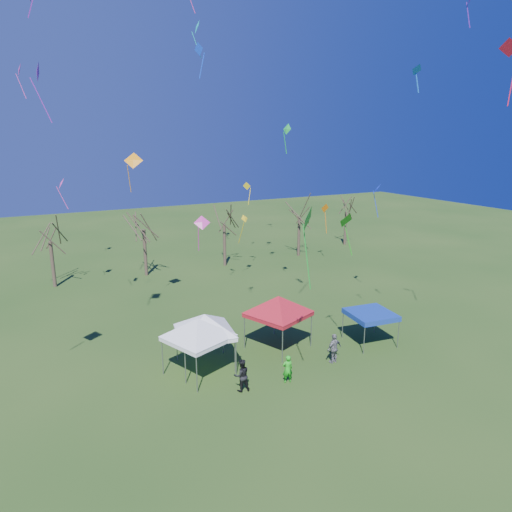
{
  "coord_description": "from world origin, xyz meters",
  "views": [
    {
      "loc": [
        -12.82,
        -19.34,
        13.24
      ],
      "look_at": [
        -1.17,
        3.0,
        6.73
      ],
      "focal_mm": 32.0,
      "sensor_mm": 36.0,
      "label": 1
    }
  ],
  "objects": [
    {
      "name": "tent_blue",
      "position": [
        6.85,
        2.03,
        2.0
      ],
      "size": [
        3.09,
        3.09,
        2.17
      ],
      "rotation": [
        0.0,
        0.0,
        -0.12
      ],
      "color": "gray",
      "rests_on": "ground"
    },
    {
      "name": "kite_22",
      "position": [
        5.65,
        18.45,
        5.89
      ],
      "size": [
        0.98,
        0.86,
        2.75
      ],
      "rotation": [
        0.0,
        0.0,
        0.28
      ],
      "color": "gold",
      "rests_on": "ground"
    },
    {
      "name": "person_dark",
      "position": [
        -3.3,
        0.59,
        0.91
      ],
      "size": [
        0.97,
        0.81,
        1.82
      ],
      "primitive_type": "imported",
      "rotation": [
        0.0,
        0.0,
        3.0
      ],
      "color": "black",
      "rests_on": "ground"
    },
    {
      "name": "kite_2",
      "position": [
        -11.59,
        24.91,
        18.64
      ],
      "size": [
        0.6,
        1.13,
        2.78
      ],
      "rotation": [
        0.0,
        0.0,
        4.66
      ],
      "color": "#F636BF",
      "rests_on": "ground"
    },
    {
      "name": "kite_1",
      "position": [
        -4.8,
        1.94,
        9.11
      ],
      "size": [
        0.96,
        0.8,
        1.84
      ],
      "rotation": [
        0.0,
        0.0,
        5.98
      ],
      "color": "#CA2C95",
      "rests_on": "ground"
    },
    {
      "name": "kite_19",
      "position": [
        6.62,
        19.8,
        8.8
      ],
      "size": [
        0.74,
        0.8,
        2.18
      ],
      "rotation": [
        0.0,
        0.0,
        2.22
      ],
      "color": "yellow",
      "rests_on": "ground"
    },
    {
      "name": "kite_11",
      "position": [
        -5.52,
        12.93,
        11.77
      ],
      "size": [
        1.51,
        1.26,
        2.81
      ],
      "rotation": [
        0.0,
        0.0,
        5.89
      ],
      "color": "orange",
      "rests_on": "ground"
    },
    {
      "name": "tent_red",
      "position": [
        1.08,
        4.23,
        3.32
      ],
      "size": [
        4.33,
        4.33,
        4.11
      ],
      "rotation": [
        0.0,
        0.0,
        0.38
      ],
      "color": "gray",
      "rests_on": "ground"
    },
    {
      "name": "kite_0",
      "position": [
        9.81,
        -3.36,
        17.57
      ],
      "size": [
        0.9,
        1.11,
        3.3
      ],
      "rotation": [
        0.0,
        0.0,
        1.99
      ],
      "color": "red",
      "rests_on": "ground"
    },
    {
      "name": "tree_3",
      "position": [
        6.03,
        24.04,
        6.08
      ],
      "size": [
        3.59,
        3.59,
        7.91
      ],
      "color": "#3D2D21",
      "rests_on": "ground"
    },
    {
      "name": "kite_5",
      "position": [
        -1.47,
        -2.51,
        9.7
      ],
      "size": [
        1.17,
        1.14,
        3.97
      ],
      "rotation": [
        0.0,
        0.0,
        3.9
      ],
      "color": "green",
      "rests_on": "ground"
    },
    {
      "name": "tree_1",
      "position": [
        -10.77,
        24.65,
        5.79
      ],
      "size": [
        3.42,
        3.42,
        7.54
      ],
      "color": "#3D2D21",
      "rests_on": "ground"
    },
    {
      "name": "person_grey",
      "position": [
        3.05,
        0.88,
        0.93
      ],
      "size": [
        1.15,
        0.62,
        1.87
      ],
      "primitive_type": "imported",
      "rotation": [
        0.0,
        0.0,
        3.3
      ],
      "color": "slate",
      "rests_on": "ground"
    },
    {
      "name": "kite_27",
      "position": [
        3.5,
        0.94,
        8.72
      ],
      "size": [
        1.16,
        0.85,
        2.55
      ],
      "rotation": [
        0.0,
        0.0,
        3.37
      ],
      "color": "#209F18",
      "rests_on": "ground"
    },
    {
      "name": "kite_13",
      "position": [
        -9.65,
        20.91,
        9.67
      ],
      "size": [
        0.77,
        1.08,
        2.67
      ],
      "rotation": [
        0.0,
        0.0,
        4.65
      ],
      "color": "#F837B4",
      "rests_on": "ground"
    },
    {
      "name": "kite_18",
      "position": [
        5.28,
        10.47,
        13.86
      ],
      "size": [
        0.45,
        0.88,
        2.2
      ],
      "rotation": [
        0.0,
        0.0,
        4.92
      ],
      "color": "green",
      "rests_on": "ground"
    },
    {
      "name": "tent_white_west",
      "position": [
        -4.66,
        3.43,
        3.17
      ],
      "size": [
        4.16,
        4.16,
        3.93
      ],
      "rotation": [
        0.0,
        0.0,
        0.37
      ],
      "color": "gray",
      "rests_on": "ground"
    },
    {
      "name": "tree_4",
      "position": [
        15.36,
        24.0,
        6.06
      ],
      "size": [
        3.58,
        3.58,
        7.89
      ],
      "color": "#3D2D21",
      "rests_on": "ground"
    },
    {
      "name": "kite_7",
      "position": [
        -11.02,
        11.54,
        16.93
      ],
      "size": [
        0.97,
        1.19,
        3.43
      ],
      "rotation": [
        0.0,
        0.0,
        4.56
      ],
      "color": "purple",
      "rests_on": "ground"
    },
    {
      "name": "ground",
      "position": [
        0.0,
        0.0,
        0.0
      ],
      "size": [
        140.0,
        140.0,
        0.0
      ],
      "primitive_type": "plane",
      "color": "#234416",
      "rests_on": "ground"
    },
    {
      "name": "kite_24",
      "position": [
        -1.91,
        9.13,
        18.51
      ],
      "size": [
        0.54,
        0.84,
        2.17
      ],
      "rotation": [
        0.0,
        0.0,
        1.89
      ],
      "color": "blue",
      "rests_on": "ground"
    },
    {
      "name": "tree_5",
      "position": [
        23.72,
        26.07,
        5.73
      ],
      "size": [
        3.39,
        3.39,
        7.46
      ],
      "color": "#3D2D21",
      "rests_on": "ground"
    },
    {
      "name": "kite_25",
      "position": [
        5.41,
        -1.6,
        16.5
      ],
      "size": [
        0.64,
        0.44,
        1.38
      ],
      "rotation": [
        0.0,
        0.0,
        3.18
      ],
      "color": "blue",
      "rests_on": "ground"
    },
    {
      "name": "kite_12",
      "position": [
        16.27,
        20.43,
        5.93
      ],
      "size": [
        1.08,
        0.49,
        3.31
      ],
      "rotation": [
        0.0,
        0.0,
        3.23
      ],
      "color": "orange",
      "rests_on": "ground"
    },
    {
      "name": "tent_white_mid",
      "position": [
        -4.06,
        3.94,
        3.15
      ],
      "size": [
        4.37,
        4.37,
        3.9
      ],
      "rotation": [
        0.0,
        0.0,
        -0.15
      ],
      "color": "gray",
      "rests_on": "ground"
    },
    {
      "name": "person_green",
      "position": [
        -0.65,
        0.2,
        0.81
      ],
      "size": [
        0.65,
        0.49,
        1.63
      ],
      "primitive_type": "imported",
      "rotation": [
        0.0,
        0.0,
        2.97
      ],
      "color": "green",
      "rests_on": "ground"
    },
    {
      "name": "kite_17",
      "position": [
        11.7,
        7.57,
        9.46
      ],
      "size": [
        1.01,
        1.05,
        2.69
      ],
      "rotation": [
        0.0,
        0.0,
        4.02
      ],
      "color": "#122CC8",
      "rests_on": "ground"
    },
    {
      "name": "tree_2",
      "position": [
        -2.37,
        24.38,
        6.29
      ],
      "size": [
        3.71,
        3.71,
        8.18
      ],
      "color": "#3D2D21",
      "rests_on": "ground"
    },
    {
      "name": "kite_3",
      "position": [
        3.29,
        23.21,
        23.0
      ],
      "size": [
        0.9,
        1.4,
        3.2
      ],
      "rotation": [
        0.0,
        0.0,
        4.51
      ],
      "color": "#0ED3CD",
      "rests_on": "ground"
    }
  ]
}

